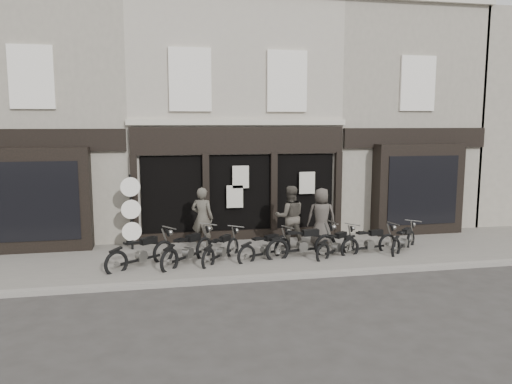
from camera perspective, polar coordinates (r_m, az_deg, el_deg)
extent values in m
plane|color=#2D2B28|center=(14.27, 0.19, -8.50)|extent=(90.00, 90.00, 0.00)
cube|color=#615C56|center=(15.10, -0.51, -7.34)|extent=(30.00, 4.20, 0.12)
cube|color=gray|center=(13.08, 1.31, -9.75)|extent=(30.00, 0.25, 0.13)
cube|color=#A9A291|center=(19.60, -3.38, 8.10)|extent=(7.20, 6.00, 8.20)
cube|color=black|center=(16.57, -1.86, 5.90)|extent=(7.10, 0.18, 0.90)
cube|color=black|center=(16.81, -1.86, -0.75)|extent=(6.50, 0.10, 2.95)
cube|color=black|center=(16.98, -1.80, -5.06)|extent=(7.10, 0.20, 0.44)
cube|color=#B9B3A1|center=(16.59, -1.88, 7.97)|extent=(7.30, 0.22, 0.18)
cube|color=silver|center=(16.45, -7.54, 12.62)|extent=(1.35, 0.12, 2.00)
cube|color=black|center=(16.48, -7.55, 12.61)|extent=(1.05, 0.06, 1.70)
cube|color=silver|center=(16.98, 3.56, 12.52)|extent=(1.35, 0.12, 2.00)
cube|color=black|center=(17.01, 3.53, 12.51)|extent=(1.05, 0.06, 1.70)
cube|color=black|center=(16.51, -13.71, -0.96)|extent=(0.22, 0.22, 3.00)
cube|color=black|center=(16.57, -5.74, -0.74)|extent=(0.22, 0.22, 3.00)
cube|color=black|center=(16.95, 2.02, -0.51)|extent=(0.22, 0.22, 3.00)
cube|color=black|center=(17.62, 9.31, -0.28)|extent=(0.22, 0.22, 3.00)
cube|color=beige|center=(16.53, -1.77, 1.72)|extent=(0.55, 0.04, 0.75)
cube|color=beige|center=(17.10, 5.86, 1.05)|extent=(0.55, 0.04, 0.75)
cube|color=beige|center=(16.59, -2.44, -0.52)|extent=(0.55, 0.04, 0.75)
cube|color=gray|center=(19.73, -22.13, 7.54)|extent=(5.50, 6.00, 8.20)
cube|color=black|center=(16.61, -23.80, -0.83)|extent=(3.20, 0.70, 3.20)
cube|color=black|center=(16.28, -24.06, -1.02)|extent=(2.60, 0.06, 2.40)
cube|color=black|center=(16.75, -23.93, 5.42)|extent=(5.40, 0.16, 0.70)
cube|color=silver|center=(16.81, -24.29, 11.90)|extent=(1.30, 0.10, 1.90)
cube|color=black|center=(16.84, -24.27, 11.89)|extent=(1.00, 0.06, 1.60)
cube|color=gray|center=(21.44, 13.84, 7.87)|extent=(5.50, 6.00, 8.20)
cube|color=black|center=(18.61, 17.98, 0.33)|extent=(3.20, 0.70, 3.20)
cube|color=black|center=(18.31, 18.51, 0.19)|extent=(2.60, 0.06, 2.40)
cube|color=black|center=(18.73, 17.76, 5.91)|extent=(5.40, 0.16, 0.70)
cube|color=silver|center=(18.78, 18.00, 11.71)|extent=(1.30, 0.10, 1.90)
cube|color=black|center=(18.81, 17.95, 11.71)|extent=(1.00, 0.06, 1.60)
torus|color=black|center=(14.59, -10.55, -6.83)|extent=(0.64, 0.50, 0.72)
torus|color=black|center=(13.77, -15.68, -7.89)|extent=(0.64, 0.50, 0.72)
cube|color=black|center=(14.18, -13.03, -7.51)|extent=(1.04, 0.78, 0.06)
cube|color=gray|center=(14.17, -12.97, -7.17)|extent=(0.32, 0.30, 0.27)
cube|color=black|center=(14.21, -12.18, -5.44)|extent=(0.50, 0.43, 0.18)
cube|color=black|center=(13.88, -14.18, -5.64)|extent=(0.38, 0.36, 0.06)
cylinder|color=gray|center=(14.57, -9.89, -4.03)|extent=(0.39, 0.52, 0.04)
torus|color=black|center=(14.82, -5.99, -6.49)|extent=(0.56, 0.60, 0.72)
torus|color=black|center=(13.65, -9.87, -7.82)|extent=(0.56, 0.60, 0.72)
cube|color=black|center=(14.24, -7.84, -7.30)|extent=(0.89, 0.98, 0.06)
cube|color=gray|center=(14.23, -7.80, -6.95)|extent=(0.31, 0.32, 0.28)
cube|color=black|center=(14.33, -7.19, -5.17)|extent=(0.46, 0.49, 0.18)
cube|color=black|center=(13.87, -8.70, -5.46)|extent=(0.37, 0.38, 0.06)
cylinder|color=gray|center=(14.85, -5.49, -3.67)|extent=(0.49, 0.44, 0.04)
torus|color=black|center=(14.99, -2.68, -6.44)|extent=(0.46, 0.56, 0.65)
torus|color=black|center=(13.85, -5.48, -7.68)|extent=(0.46, 0.56, 0.65)
cube|color=black|center=(14.42, -4.02, -7.18)|extent=(0.73, 0.92, 0.06)
cube|color=gray|center=(14.42, -3.99, -6.88)|extent=(0.27, 0.28, 0.25)
cube|color=black|center=(14.52, -3.54, -5.30)|extent=(0.40, 0.44, 0.16)
cube|color=black|center=(14.07, -4.63, -5.58)|extent=(0.32, 0.34, 0.06)
cylinder|color=gray|center=(15.03, -2.31, -3.95)|extent=(0.46, 0.37, 0.03)
torus|color=black|center=(15.01, 3.04, -6.44)|extent=(0.60, 0.36, 0.64)
torus|color=black|center=(14.18, -1.10, -7.30)|extent=(0.60, 0.36, 0.64)
cube|color=black|center=(14.59, 1.03, -7.00)|extent=(1.01, 0.55, 0.06)
cube|color=gray|center=(14.59, 1.09, -6.71)|extent=(0.28, 0.25, 0.24)
cube|color=black|center=(14.64, 1.77, -5.22)|extent=(0.46, 0.34, 0.16)
cube|color=black|center=(14.31, 0.16, -5.38)|extent=(0.34, 0.29, 0.06)
cylinder|color=gray|center=(15.00, 3.64, -4.03)|extent=(0.28, 0.50, 0.03)
torus|color=black|center=(15.19, 7.91, -6.14)|extent=(0.74, 0.21, 0.73)
torus|color=black|center=(14.53, 2.44, -6.73)|extent=(0.74, 0.21, 0.73)
cube|color=black|center=(14.85, 5.24, -6.60)|extent=(1.28, 0.26, 0.06)
cube|color=gray|center=(14.84, 5.32, -6.27)|extent=(0.29, 0.23, 0.28)
cube|color=black|center=(14.86, 6.24, -4.64)|extent=(0.52, 0.26, 0.18)
cube|color=black|center=(14.59, 4.11, -4.67)|extent=(0.35, 0.27, 0.06)
cylinder|color=gray|center=(15.15, 8.75, -3.44)|extent=(0.14, 0.62, 0.04)
torus|color=black|center=(15.64, 10.51, -5.98)|extent=(0.56, 0.44, 0.63)
torus|color=black|center=(14.55, 7.65, -6.97)|extent=(0.56, 0.44, 0.63)
cube|color=black|center=(15.10, 9.13, -6.60)|extent=(0.92, 0.69, 0.06)
cube|color=gray|center=(15.10, 9.17, -6.31)|extent=(0.28, 0.27, 0.24)
cube|color=black|center=(15.20, 9.67, -4.85)|extent=(0.44, 0.38, 0.16)
cube|color=black|center=(14.76, 8.56, -5.06)|extent=(0.34, 0.31, 0.06)
cylinder|color=gray|center=(15.68, 10.96, -3.66)|extent=(0.34, 0.46, 0.03)
torus|color=black|center=(16.01, 14.76, -5.76)|extent=(0.65, 0.22, 0.65)
torus|color=black|center=(15.21, 10.65, -6.35)|extent=(0.65, 0.22, 0.65)
cube|color=black|center=(15.61, 12.76, -6.19)|extent=(1.12, 0.28, 0.06)
cube|color=gray|center=(15.61, 12.82, -5.91)|extent=(0.26, 0.22, 0.25)
cube|color=black|center=(15.66, 13.54, -4.53)|extent=(0.46, 0.25, 0.16)
cube|color=black|center=(15.34, 11.95, -4.59)|extent=(0.32, 0.25, 0.06)
cylinder|color=gray|center=(16.01, 15.43, -3.49)|extent=(0.15, 0.55, 0.03)
torus|color=black|center=(16.74, 17.24, -5.30)|extent=(0.51, 0.49, 0.62)
torus|color=black|center=(15.51, 15.69, -6.28)|extent=(0.51, 0.49, 0.62)
cube|color=black|center=(16.13, 16.49, -5.90)|extent=(0.83, 0.78, 0.06)
cube|color=gray|center=(16.13, 16.52, -5.63)|extent=(0.27, 0.27, 0.24)
cube|color=black|center=(16.26, 16.82, -4.28)|extent=(0.41, 0.40, 0.16)
cube|color=black|center=(15.78, 16.23, -4.49)|extent=(0.33, 0.32, 0.06)
cylinder|color=gray|center=(16.80, 17.54, -3.15)|extent=(0.39, 0.41, 0.03)
imported|color=#49443B|center=(15.66, -6.17, -2.98)|extent=(0.83, 0.72, 1.93)
imported|color=#443F37|center=(15.76, 3.90, -2.83)|extent=(1.01, 0.82, 1.96)
imported|color=#413B36|center=(16.09, 7.49, -2.83)|extent=(1.02, 0.78, 1.86)
cylinder|color=black|center=(16.15, -13.92, -6.66)|extent=(0.39, 0.39, 0.06)
cylinder|color=black|center=(15.90, -14.06, -2.47)|extent=(0.07, 0.07, 2.46)
cylinder|color=black|center=(15.74, -14.17, 0.57)|extent=(0.60, 0.12, 0.60)
cylinder|color=silver|center=(15.71, -14.17, 0.56)|extent=(0.60, 0.09, 0.60)
cylinder|color=black|center=(15.84, -14.08, -1.92)|extent=(0.60, 0.12, 0.60)
cylinder|color=silver|center=(15.81, -14.09, -1.94)|extent=(0.60, 0.09, 0.60)
cylinder|color=black|center=(15.97, -14.00, -4.38)|extent=(0.60, 0.12, 0.60)
cylinder|color=silver|center=(15.94, -14.00, -4.40)|extent=(0.60, 0.09, 0.60)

